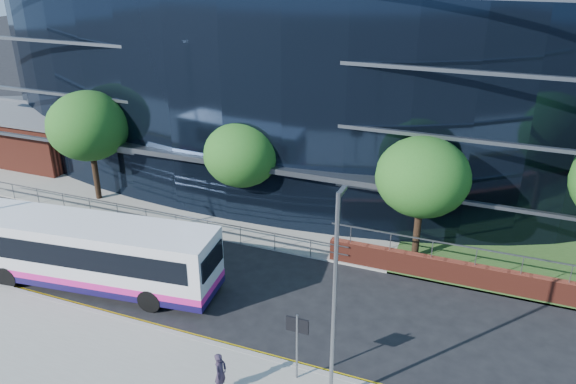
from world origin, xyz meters
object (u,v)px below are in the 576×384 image
at_px(street_sign, 297,333).
at_px(tree_far_c, 423,177).
at_px(city_bus, 94,253).
at_px(pedestrian, 221,373).
at_px(tree_far_a, 89,126).
at_px(streetlight_east, 335,297).
at_px(tree_far_b, 242,154).
at_px(brick_pavilion, 37,134).

relative_size(street_sign, tree_far_c, 0.43).
relative_size(city_bus, pedestrian, 7.61).
distance_m(tree_far_a, city_bus, 10.78).
bearing_deg(tree_far_a, streetlight_east, -30.46).
xyz_separation_m(street_sign, tree_far_b, (-7.50, 11.09, 2.06)).
xyz_separation_m(street_sign, tree_far_a, (-17.50, 10.59, 2.71)).
bearing_deg(city_bus, tree_far_a, 122.12).
height_order(tree_far_c, pedestrian, tree_far_c).
bearing_deg(tree_far_b, brick_pavilion, 168.12).
bearing_deg(city_bus, streetlight_east, -20.52).
xyz_separation_m(tree_far_c, pedestrian, (-4.78, -12.23, -3.58)).
bearing_deg(pedestrian, tree_far_b, 24.50).
relative_size(brick_pavilion, street_sign, 3.07).
bearing_deg(pedestrian, street_sign, -51.95).
height_order(tree_far_a, tree_far_c, tree_far_a).
height_order(tree_far_b, city_bus, tree_far_b).
xyz_separation_m(brick_pavilion, streetlight_east, (28.00, -15.67, 2.50)).
height_order(brick_pavilion, street_sign, brick_pavilion).
bearing_deg(streetlight_east, tree_far_b, 127.63).
bearing_deg(tree_far_c, brick_pavilion, 171.18).
xyz_separation_m(brick_pavilion, tree_far_a, (9.00, -4.50, 2.92)).
height_order(tree_far_c, city_bus, tree_far_c).
relative_size(street_sign, streetlight_east, 0.35).
bearing_deg(brick_pavilion, city_bus, -39.10).
xyz_separation_m(street_sign, streetlight_east, (1.50, -0.59, 2.29)).
height_order(tree_far_b, streetlight_east, streetlight_east).
bearing_deg(tree_far_b, tree_far_c, -2.86).
relative_size(streetlight_east, pedestrian, 4.95).
relative_size(street_sign, tree_far_a, 0.40).
bearing_deg(tree_far_c, city_bus, -149.27).
relative_size(tree_far_a, pedestrian, 4.32).
bearing_deg(pedestrian, tree_far_a, 53.40).
height_order(tree_far_c, streetlight_east, streetlight_east).
bearing_deg(brick_pavilion, street_sign, -29.65).
xyz_separation_m(tree_far_a, tree_far_b, (10.00, 0.50, -0.65)).
bearing_deg(city_bus, tree_far_b, 60.90).
xyz_separation_m(city_bus, pedestrian, (8.77, -4.18, -0.77)).
height_order(streetlight_east, city_bus, streetlight_east).
bearing_deg(pedestrian, city_bus, 66.74).
bearing_deg(brick_pavilion, pedestrian, -34.63).
xyz_separation_m(streetlight_east, pedestrian, (-3.78, -1.06, -3.48)).
bearing_deg(tree_far_c, street_sign, -103.29).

